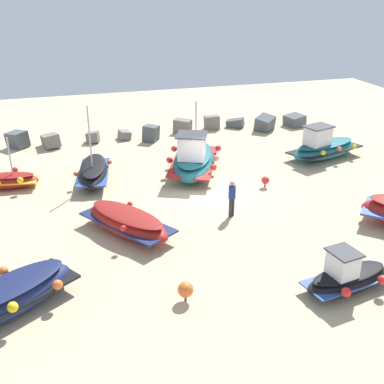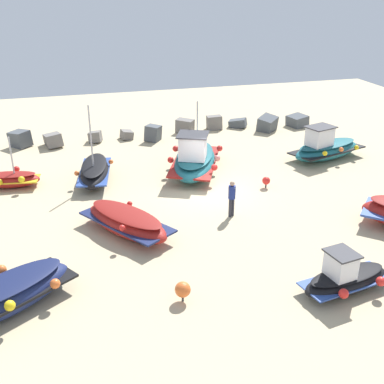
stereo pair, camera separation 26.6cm
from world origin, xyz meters
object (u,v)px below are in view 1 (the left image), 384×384
fishing_boat_0 (9,296)px  fishing_boat_3 (347,277)px  fishing_boat_4 (194,159)px  mooring_buoy_0 (265,180)px  mooring_buoy_1 (186,290)px  fishing_boat_2 (127,222)px  fishing_boat_7 (7,180)px  person_walking (232,196)px  fishing_boat_6 (324,147)px  fishing_boat_5 (94,172)px

fishing_boat_0 → fishing_boat_3: (11.00, -1.97, -0.07)m
fishing_boat_4 → mooring_buoy_0: fishing_boat_4 is taller
fishing_boat_4 → mooring_buoy_1: size_ratio=8.17×
fishing_boat_0 → mooring_buoy_1: fishing_boat_0 is taller
fishing_boat_2 → fishing_boat_7: (-5.07, 6.44, -0.12)m
fishing_boat_2 → mooring_buoy_0: 8.06m
fishing_boat_4 → fishing_boat_7: bearing=-69.7°
fishing_boat_2 → person_walking: 4.77m
fishing_boat_2 → mooring_buoy_0: bearing=-102.5°
person_walking → fishing_boat_4: bearing=157.9°
fishing_boat_0 → fishing_boat_6: size_ratio=0.92×
fishing_boat_2 → mooring_buoy_0: fishing_boat_2 is taller
fishing_boat_7 → mooring_buoy_0: bearing=173.2°
mooring_buoy_0 → mooring_buoy_1: size_ratio=0.81×
fishing_boat_5 → mooring_buoy_0: 8.91m
fishing_boat_0 → person_walking: bearing=171.7°
fishing_boat_6 → mooring_buoy_1: (-11.54, -11.04, -0.20)m
fishing_boat_0 → fishing_boat_2: (4.43, 4.04, -0.03)m
mooring_buoy_0 → mooring_buoy_1: (-6.44, -7.99, 0.08)m
fishing_boat_0 → person_walking: person_walking is taller
fishing_boat_2 → fishing_boat_5: fishing_boat_5 is taller
fishing_boat_4 → fishing_boat_5: (-5.39, 0.18, -0.21)m
fishing_boat_2 → mooring_buoy_1: bearing=158.7°
fishing_boat_2 → fishing_boat_7: 8.20m
fishing_boat_7 → fishing_boat_3: bearing=142.1°
fishing_boat_0 → fishing_boat_6: (17.06, 9.95, 0.09)m
fishing_boat_0 → mooring_buoy_1: size_ratio=6.49×
fishing_boat_0 → fishing_boat_5: fishing_boat_5 is taller
fishing_boat_3 → fishing_boat_6: (6.06, 11.93, 0.17)m
fishing_boat_0 → fishing_boat_2: fishing_boat_0 is taller
fishing_boat_7 → fishing_boat_0: bearing=102.6°
person_walking → mooring_buoy_0: size_ratio=2.92×
fishing_boat_3 → person_walking: bearing=-83.3°
fishing_boat_7 → person_walking: (9.81, -6.14, 0.57)m
fishing_boat_5 → person_walking: bearing=-126.4°
mooring_buoy_1 → fishing_boat_3: bearing=-9.2°
fishing_boat_2 → mooring_buoy_0: (7.53, 2.87, -0.16)m
fishing_boat_4 → fishing_boat_7: 9.71m
fishing_boat_0 → fishing_boat_3: size_ratio=1.32×
fishing_boat_0 → fishing_boat_5: (3.65, 10.11, -0.02)m
fishing_boat_5 → person_walking: fishing_boat_5 is taller
fishing_boat_3 → fishing_boat_4: (-1.96, 11.90, 0.27)m
fishing_boat_5 → fishing_boat_6: bearing=-80.9°
fishing_boat_0 → fishing_boat_2: bearing=-171.3°
fishing_boat_6 → fishing_boat_3: bearing=45.6°
fishing_boat_4 → fishing_boat_0: bearing=-18.7°
fishing_boat_7 → fishing_boat_5: bearing=-176.0°
fishing_boat_6 → mooring_buoy_0: fishing_boat_6 is taller
fishing_boat_3 → person_walking: person_walking is taller
fishing_boat_5 → fishing_boat_6: 13.41m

